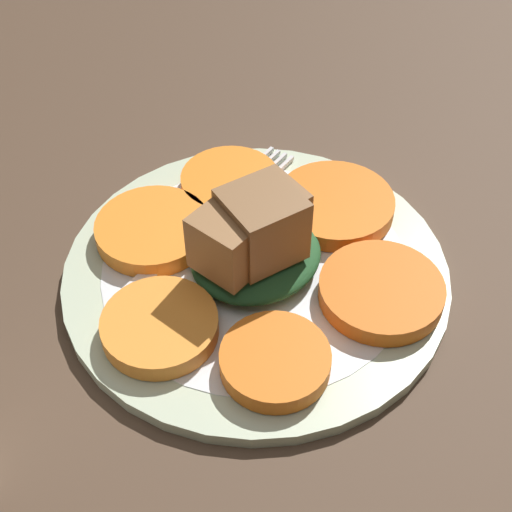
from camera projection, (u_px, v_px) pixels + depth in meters
The scene contains 10 objects.
table_slab at pixel (256, 286), 51.67cm from camera, with size 120.00×120.00×2.00cm, color #4C3828.
plate at pixel (256, 271), 50.58cm from camera, with size 27.17×27.17×1.05cm.
carrot_slice_0 at pixel (333, 203), 53.73cm from camera, with size 8.92×8.92×1.33cm, color orange.
carrot_slice_1 at pixel (230, 183), 55.39cm from camera, with size 7.67×7.67×1.33cm, color orange.
carrot_slice_2 at pixel (153, 230), 51.74cm from camera, with size 8.36×8.36×1.33cm, color orange.
carrot_slice_3 at pixel (160, 326), 45.57cm from camera, with size 7.57×7.57×1.33cm, color orange.
carrot_slice_4 at pixel (275, 361), 43.72cm from camera, with size 6.91×6.91×1.33cm, color orange.
carrot_slice_5 at pixel (381, 291), 47.65cm from camera, with size 8.42×8.42×1.33cm, color orange.
center_pile at pixel (255, 238), 47.90cm from camera, with size 9.50×8.55×6.79cm.
fork at pixel (213, 216), 53.42cm from camera, with size 19.68×5.39×0.40cm.
Camera 1 is at (23.72, 24.71, 39.75)cm, focal length 50.00 mm.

